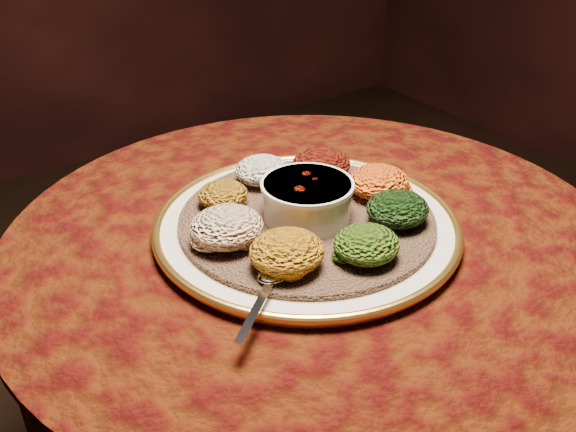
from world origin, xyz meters
TOP-DOWN VIEW (x-y plane):
  - table at (0.00, 0.00)m, footprint 0.96×0.96m
  - platter at (-0.01, 0.01)m, footprint 0.59×0.59m
  - injera at (-0.01, 0.01)m, footprint 0.42×0.42m
  - stew_bowl at (-0.01, 0.01)m, footprint 0.14×0.14m
  - spoon at (-0.15, -0.10)m, footprint 0.13×0.11m
  - portion_ayib at (-0.01, 0.14)m, footprint 0.09×0.09m
  - portion_kitfo at (0.09, 0.10)m, footprint 0.10×0.10m
  - portion_tikil at (0.12, -0.00)m, footprint 0.10×0.09m
  - portion_gomen at (0.09, -0.08)m, footprint 0.10×0.09m
  - portion_mixveg at (-0.01, -0.13)m, footprint 0.09×0.09m
  - portion_kik at (-0.11, -0.09)m, footprint 0.10×0.10m
  - portion_timatim at (-0.15, 0.01)m, footprint 0.11×0.10m
  - portion_shiro at (-0.10, 0.11)m, footprint 0.08×0.08m

SIDE VIEW (x-z plane):
  - table at x=0.00m, z-range 0.19..0.92m
  - platter at x=-0.01m, z-range 0.73..0.76m
  - injera at x=-0.01m, z-range 0.75..0.76m
  - spoon at x=-0.15m, z-range 0.76..0.77m
  - portion_shiro at x=-0.10m, z-range 0.76..0.80m
  - portion_ayib at x=-0.01m, z-range 0.76..0.81m
  - portion_mixveg at x=-0.01m, z-range 0.76..0.81m
  - portion_gomen at x=0.09m, z-range 0.76..0.81m
  - portion_tikil at x=0.12m, z-range 0.76..0.81m
  - portion_kitfo at x=0.09m, z-range 0.76..0.81m
  - portion_kik at x=-0.11m, z-range 0.76..0.81m
  - portion_timatim at x=-0.15m, z-range 0.76..0.81m
  - stew_bowl at x=-0.01m, z-range 0.77..0.82m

